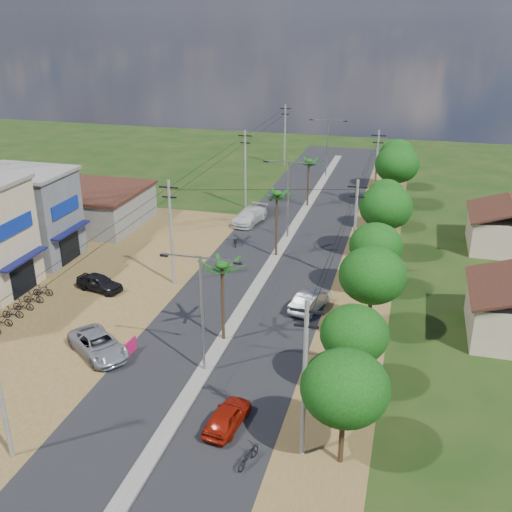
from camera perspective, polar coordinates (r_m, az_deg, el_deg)
The scene contains 37 objects.
ground at distance 39.15m, azimuth -4.93°, elevation -10.90°, with size 160.00×160.00×0.00m, color black.
road at distance 51.73m, azimuth 0.66°, elevation -2.09°, with size 12.00×110.00×0.04m, color black.
median at distance 54.37m, azimuth 1.45°, elevation -0.76°, with size 1.00×90.00×0.18m, color #605E56.
dirt_lot_west at distance 51.58m, azimuth -17.76°, elevation -3.31°, with size 18.00×46.00×0.04m, color brown.
dirt_shoulder_east at distance 50.50m, azimuth 10.05°, elevation -3.10°, with size 5.00×90.00×0.03m, color brown.
shophouse_grey at distance 58.49m, azimuth -20.97°, elevation 3.67°, with size 9.00×6.40×8.30m.
low_shed at distance 66.56m, azimuth -15.16°, elevation 4.55°, with size 10.40×10.40×3.95m.
house_east_far at distance 62.35m, azimuth 22.91°, elevation 2.76°, with size 7.60×7.50×4.60m.
tree_east_a at distance 29.96m, azimuth 8.48°, elevation -12.31°, with size 4.40×4.40×6.37m.
tree_east_b at distance 35.26m, azimuth 9.35°, elevation -7.36°, with size 4.00×4.00×5.83m.
tree_east_c at distance 41.16m, azimuth 11.05°, elevation -1.80°, with size 4.60×4.60×6.83m.
tree_east_d at distance 47.84m, azimuth 11.35°, elevation 0.98°, with size 4.20×4.20×6.13m.
tree_east_e at distance 55.15m, azimuth 12.27°, elevation 4.60°, with size 4.80×4.80×7.14m.
tree_east_f at distance 63.17m, azimuth 12.28°, elevation 5.71°, with size 3.80×3.80×5.52m.
tree_east_g at distance 70.54m, azimuth 13.28°, elevation 8.49°, with size 5.00×5.00×7.38m.
tree_east_h at distance 78.48m, azimuth 13.30°, elevation 9.40°, with size 4.40×4.40×6.52m.
palm_median_near at distance 39.84m, azimuth -3.26°, elevation -1.18°, with size 2.00×2.00×6.15m.
palm_median_mid at distance 54.23m, azimuth 2.01°, elevation 5.70°, with size 2.00×2.00×6.55m.
palm_median_far at distance 69.55m, azimuth 5.05°, elevation 8.82°, with size 2.00×2.00×5.85m.
streetlight_near at distance 36.75m, azimuth -5.17°, elevation -4.65°, with size 5.10×0.18×8.00m.
streetlight_mid at distance 59.23m, azimuth 3.10°, elevation 6.00°, with size 5.10×0.18×8.00m.
streetlight_far at distance 83.16m, azimuth 6.80°, elevation 10.64°, with size 5.10×0.18×8.00m.
utility_pole_w_b at distance 49.43m, azimuth -8.09°, elevation 2.42°, with size 1.60×0.24×9.00m.
utility_pole_w_c at distance 69.31m, azimuth -1.03°, elevation 8.42°, with size 1.60×0.24×9.00m.
utility_pole_w_d at distance 89.22m, azimuth 2.77°, elevation 11.54°, with size 1.60×0.24×9.00m.
utility_pole_e_a at distance 30.02m, azimuth 4.65°, elevation -11.42°, with size 1.60×0.24×9.00m.
utility_pole_e_b at distance 49.70m, azimuth 9.38°, elevation 2.45°, with size 1.60×0.24×9.00m.
utility_pole_e_c at distance 70.75m, azimuth 11.37°, elevation 8.28°, with size 1.60×0.24×9.00m.
car_red_near at distance 34.17m, azimuth -2.76°, elevation -15.06°, with size 1.58×3.92×1.33m, color maroon.
car_silver_mid at distance 46.31m, azimuth 5.21°, elevation -4.26°, with size 1.58×4.54×1.50m, color gray.
car_white_far at distance 64.88m, azimuth -0.63°, elevation 3.81°, with size 2.25×5.54×1.61m, color #B0AFAB.
car_parked_silver at distance 41.68m, azimuth -14.78°, elevation -8.22°, with size 2.44×5.29×1.47m, color gray.
car_parked_dark at distance 50.83m, azimuth -14.68°, elevation -2.50°, with size 1.63×4.06×1.38m, color black.
moto_rider_east at distance 31.95m, azimuth -0.75°, elevation -18.54°, with size 0.66×1.89×0.99m, color black.
moto_rider_west_a at distance 58.60m, azimuth -2.00°, elevation 1.33°, with size 0.55×1.58×0.83m, color black.
moto_rider_west_b at distance 73.12m, azimuth 1.63°, elevation 5.68°, with size 0.44×1.56×0.94m, color black.
roadside_sign at distance 41.42m, azimuth -11.85°, elevation -8.47°, with size 0.21×1.28×1.06m.
Camera 1 is at (11.66, -30.64, 21.40)m, focal length 42.00 mm.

